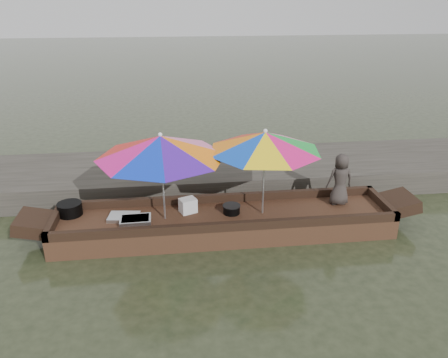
{
  "coord_description": "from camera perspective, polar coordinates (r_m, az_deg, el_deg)",
  "views": [
    {
      "loc": [
        -0.84,
        -6.8,
        3.94
      ],
      "look_at": [
        0.0,
        0.1,
        1.0
      ],
      "focal_mm": 35.0,
      "sensor_mm": 36.0,
      "label": 1
    }
  ],
  "objects": [
    {
      "name": "dock",
      "position": [
        9.76,
        -1.48,
        0.72
      ],
      "size": [
        22.0,
        2.2,
        0.5
      ],
      "primitive_type": "cube",
      "color": "#2D2B26",
      "rests_on": "ground"
    },
    {
      "name": "tray_scallop",
      "position": [
        7.81,
        -12.95,
        -4.85
      ],
      "size": [
        0.56,
        0.42,
        0.06
      ],
      "primitive_type": "cube",
      "rotation": [
        0.0,
        0.0,
        -0.13
      ],
      "color": "silver",
      "rests_on": "boat_hull"
    },
    {
      "name": "charcoal_grill",
      "position": [
        7.77,
        0.99,
        -4.01
      ],
      "size": [
        0.3,
        0.3,
        0.14
      ],
      "primitive_type": "cylinder",
      "color": "black",
      "rests_on": "boat_hull"
    },
    {
      "name": "vendor",
      "position": [
        8.23,
        14.93,
        -0.05
      ],
      "size": [
        0.49,
        0.33,
        0.97
      ],
      "primitive_type": "imported",
      "rotation": [
        0.0,
        0.0,
        3.17
      ],
      "color": "#322C29",
      "rests_on": "boat_hull"
    },
    {
      "name": "tray_crayfish",
      "position": [
        7.62,
        -11.49,
        -5.31
      ],
      "size": [
        0.53,
        0.38,
        0.09
      ],
      "primitive_type": "cube",
      "rotation": [
        0.0,
        0.0,
        0.03
      ],
      "color": "silver",
      "rests_on": "boat_hull"
    },
    {
      "name": "supply_bag",
      "position": [
        7.81,
        -4.73,
        -3.47
      ],
      "size": [
        0.34,
        0.31,
        0.26
      ],
      "primitive_type": "cube",
      "rotation": [
        0.0,
        0.0,
        0.39
      ],
      "color": "silver",
      "rests_on": "boat_hull"
    },
    {
      "name": "umbrella_stern",
      "position": [
        7.51,
        5.22,
        0.82
      ],
      "size": [
        2.32,
        2.32,
        1.55
      ],
      "primitive_type": null,
      "rotation": [
        0.0,
        0.0,
        0.24
      ],
      "color": "pink",
      "rests_on": "boat_hull"
    },
    {
      "name": "water",
      "position": [
        7.9,
        0.09,
        -6.97
      ],
      "size": [
        80.0,
        80.0,
        0.0
      ],
      "primitive_type": "plane",
      "color": "black",
      "rests_on": "ground"
    },
    {
      "name": "boat_hull",
      "position": [
        7.82,
        0.09,
        -5.86
      ],
      "size": [
        5.92,
        1.2,
        0.35
      ],
      "primitive_type": "cube",
      "color": "black",
      "rests_on": "water"
    },
    {
      "name": "umbrella_bow",
      "position": [
        7.36,
        -8.01,
        0.21
      ],
      "size": [
        2.3,
        2.3,
        1.55
      ],
      "primitive_type": null,
      "rotation": [
        0.0,
        0.0,
        0.06
      ],
      "color": "pink",
      "rests_on": "boat_hull"
    },
    {
      "name": "cooking_pot",
      "position": [
        8.16,
        -19.49,
        -3.71
      ],
      "size": [
        0.42,
        0.42,
        0.22
      ],
      "primitive_type": "cylinder",
      "color": "black",
      "rests_on": "boat_hull"
    }
  ]
}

